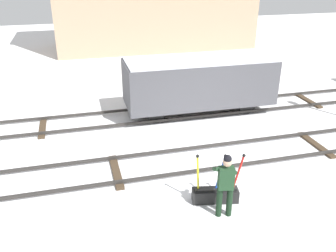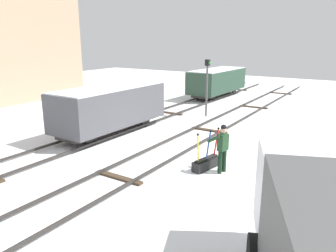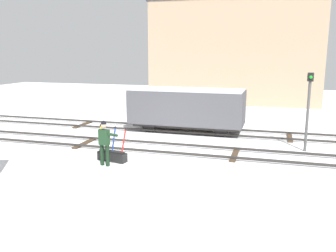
% 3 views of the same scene
% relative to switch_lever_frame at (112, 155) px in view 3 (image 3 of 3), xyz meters
% --- Properties ---
extents(ground_plane, '(60.00, 60.00, 0.00)m').
position_rel_switch_lever_frame_xyz_m(ground_plane, '(1.11, 2.11, -0.25)').
color(ground_plane, white).
extents(track_main_line, '(44.00, 1.94, 0.18)m').
position_rel_switch_lever_frame_xyz_m(track_main_line, '(1.11, 2.11, -0.14)').
color(track_main_line, '#2D2B28').
rests_on(track_main_line, ground_plane).
extents(track_siding_near, '(44.00, 1.94, 0.18)m').
position_rel_switch_lever_frame_xyz_m(track_siding_near, '(1.11, 6.07, -0.13)').
color(track_siding_near, '#2D2B28').
rests_on(track_siding_near, ground_plane).
extents(switch_lever_frame, '(1.36, 0.60, 1.45)m').
position_rel_switch_lever_frame_xyz_m(switch_lever_frame, '(0.00, 0.00, 0.00)').
color(switch_lever_frame, black).
rests_on(switch_lever_frame, ground_plane).
extents(rail_worker, '(0.63, 0.70, 1.76)m').
position_rel_switch_lever_frame_xyz_m(rail_worker, '(-0.01, -0.60, 0.75)').
color(rail_worker, black).
rests_on(rail_worker, ground_plane).
extents(signal_post, '(0.24, 0.32, 3.43)m').
position_rel_switch_lever_frame_xyz_m(signal_post, '(7.52, 3.72, 1.88)').
color(signal_post, '#4C4C4C').
rests_on(signal_post, ground_plane).
extents(apartment_building, '(14.28, 5.59, 8.70)m').
position_rel_switch_lever_frame_xyz_m(apartment_building, '(2.70, 19.40, 4.11)').
color(apartment_building, tan).
rests_on(apartment_building, ground_plane).
extents(freight_car_far_end, '(6.11, 2.34, 2.34)m').
position_rel_switch_lever_frame_xyz_m(freight_car_far_end, '(1.60, 6.07, 1.11)').
color(freight_car_far_end, '#2D2B28').
rests_on(freight_car_far_end, ground_plane).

